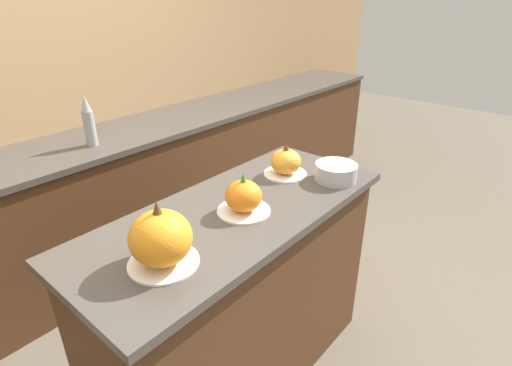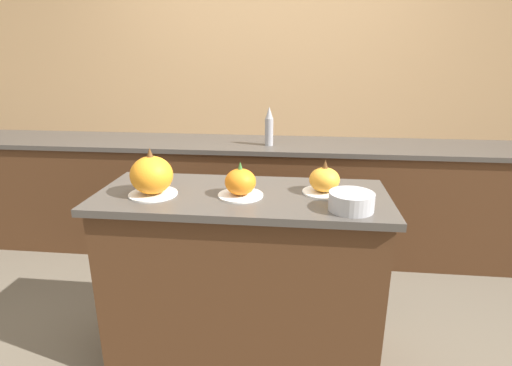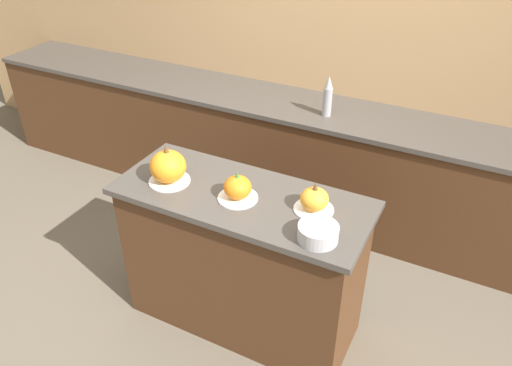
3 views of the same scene
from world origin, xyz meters
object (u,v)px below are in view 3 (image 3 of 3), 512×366
pumpkin_cake_center (238,189)px  bottle_tall (328,97)px  pumpkin_cake_left (168,167)px  mixing_bowl (318,233)px  pumpkin_cake_right (314,200)px

pumpkin_cake_center → bottle_tall: size_ratio=0.73×
pumpkin_cake_left → bottle_tall: 1.32m
bottle_tall → mixing_bowl: (0.45, -1.34, -0.07)m
pumpkin_cake_left → mixing_bowl: bearing=-6.0°
pumpkin_cake_left → mixing_bowl: pumpkin_cake_left is taller
pumpkin_cake_center → bottle_tall: bearing=88.3°
pumpkin_cake_right → mixing_bowl: bearing=-63.9°
pumpkin_cake_right → mixing_bowl: 0.23m
pumpkin_cake_right → mixing_bowl: pumpkin_cake_right is taller
pumpkin_cake_left → pumpkin_cake_right: size_ratio=1.11×
pumpkin_cake_left → mixing_bowl: 0.91m
pumpkin_cake_center → mixing_bowl: bearing=-14.1°
pumpkin_cake_left → pumpkin_cake_center: (0.41, 0.03, -0.03)m
mixing_bowl → pumpkin_cake_right: bearing=116.1°
mixing_bowl → pumpkin_cake_center: bearing=165.9°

